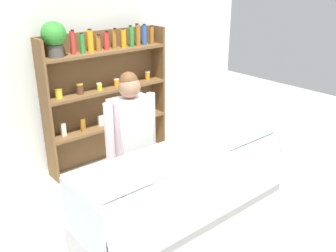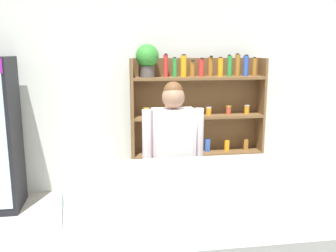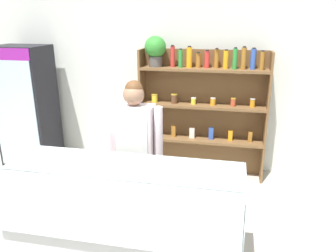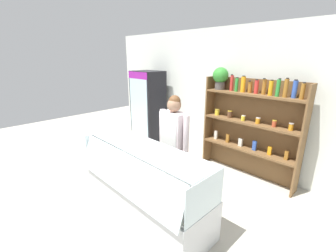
# 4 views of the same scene
# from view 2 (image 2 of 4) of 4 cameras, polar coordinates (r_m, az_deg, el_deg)

# --- Properties ---
(back_wall) EXTENTS (6.80, 0.10, 2.70)m
(back_wall) POSITION_cam_2_polar(r_m,az_deg,el_deg) (5.09, -3.78, 5.41)
(back_wall) COLOR silver
(back_wall) RESTS_ON ground
(shelving_unit) EXTENTS (1.75, 0.29, 1.96)m
(shelving_unit) POSITION_cam_2_polar(r_m,az_deg,el_deg) (4.92, 3.45, 2.47)
(shelving_unit) COLOR brown
(shelving_unit) RESTS_ON ground
(deli_display_case) EXTENTS (2.04, 0.74, 1.01)m
(deli_display_case) POSITION_cam_2_polar(r_m,az_deg,el_deg) (3.19, 4.55, -18.32)
(deli_display_case) COLOR silver
(deli_display_case) RESTS_ON ground
(shop_clerk) EXTENTS (0.58, 0.25, 1.61)m
(shop_clerk) POSITION_cam_2_polar(r_m,az_deg,el_deg) (3.54, 0.80, -4.04)
(shop_clerk) COLOR #383D51
(shop_clerk) RESTS_ON ground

